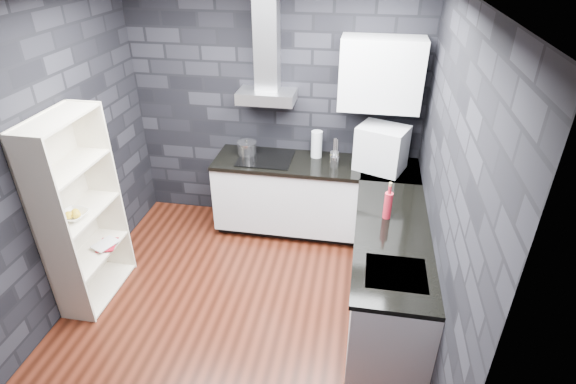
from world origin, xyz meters
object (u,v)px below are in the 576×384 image
(appliance_garage, at_px, (381,149))
(glass_vase, at_px, (317,144))
(storage_jar, at_px, (334,158))
(red_bottle, at_px, (388,205))
(bookshelf, at_px, (81,213))
(pot, at_px, (247,148))
(fruit_bowl, at_px, (74,215))
(utensil_crock, at_px, (335,161))

(appliance_garage, bearing_deg, glass_vase, -172.92)
(storage_jar, height_order, red_bottle, red_bottle)
(glass_vase, xyz_separation_m, appliance_garage, (0.69, -0.17, 0.08))
(appliance_garage, height_order, bookshelf, bookshelf)
(appliance_garage, height_order, red_bottle, appliance_garage)
(pot, xyz_separation_m, appliance_garage, (1.45, -0.09, 0.15))
(storage_jar, height_order, fruit_bowl, storage_jar)
(bookshelf, bearing_deg, pot, 66.52)
(storage_jar, xyz_separation_m, bookshelf, (-2.12, -1.41, -0.05))
(bookshelf, height_order, fruit_bowl, bookshelf)
(appliance_garage, bearing_deg, storage_jar, -166.35)
(pot, relative_size, fruit_bowl, 0.89)
(utensil_crock, distance_m, red_bottle, 1.05)
(red_bottle, height_order, bookshelf, bookshelf)
(utensil_crock, bearing_deg, storage_jar, 96.29)
(storage_jar, relative_size, appliance_garage, 0.22)
(pot, height_order, appliance_garage, appliance_garage)
(fruit_bowl, bearing_deg, bookshelf, 90.00)
(pot, relative_size, appliance_garage, 0.44)
(storage_jar, height_order, utensil_crock, utensil_crock)
(glass_vase, xyz_separation_m, bookshelf, (-1.91, -1.52, -0.15))
(glass_vase, bearing_deg, utensil_crock, -43.93)
(utensil_crock, bearing_deg, appliance_garage, 4.81)
(pot, relative_size, red_bottle, 0.86)
(appliance_garage, distance_m, fruit_bowl, 2.98)
(storage_jar, relative_size, bookshelf, 0.06)
(utensil_crock, bearing_deg, bookshelf, -148.48)
(glass_vase, bearing_deg, red_bottle, -56.12)
(storage_jar, bearing_deg, glass_vase, 152.33)
(glass_vase, bearing_deg, storage_jar, -27.67)
(red_bottle, bearing_deg, pot, 145.69)
(pot, distance_m, storage_jar, 0.97)
(bookshelf, bearing_deg, glass_vase, 53.52)
(utensil_crock, distance_m, appliance_garage, 0.50)
(pot, relative_size, storage_jar, 1.98)
(appliance_garage, relative_size, bookshelf, 0.26)
(pot, height_order, bookshelf, bookshelf)
(pot, distance_m, glass_vase, 0.77)
(storage_jar, xyz_separation_m, utensil_crock, (0.01, -0.10, 0.01))
(glass_vase, distance_m, fruit_bowl, 2.50)
(appliance_garage, distance_m, red_bottle, 0.95)
(appliance_garage, xyz_separation_m, red_bottle, (0.06, -0.94, -0.10))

